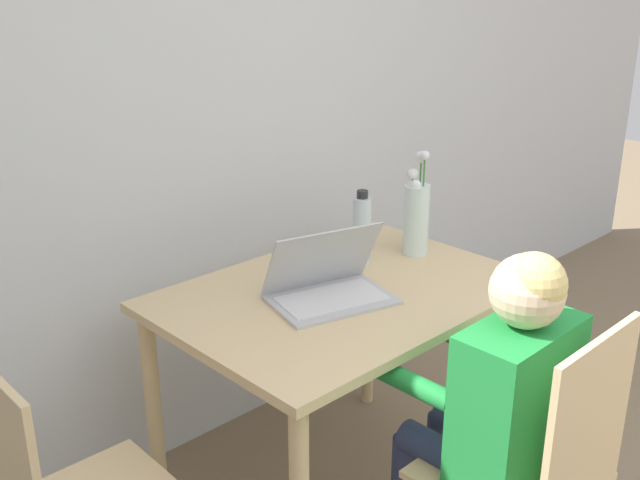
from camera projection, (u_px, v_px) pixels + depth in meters
The scene contains 7 objects.
wall_back at pixel (213, 102), 2.54m from camera, with size 6.40×0.05×2.50m.
dining_table at pixel (343, 319), 2.32m from camera, with size 1.08×0.77×0.76m.
chair_occupied at pixel (533, 478), 1.88m from camera, with size 0.40×0.40×0.92m.
person_seated at pixel (500, 393), 1.89m from camera, with size 0.35×0.42×1.07m.
laptop at pixel (328, 283), 2.20m from camera, with size 0.40×0.32×0.22m.
flower_vase at pixel (416, 215), 2.52m from camera, with size 0.09×0.09×0.36m.
water_bottle at pixel (362, 229), 2.45m from camera, with size 0.06×0.06×0.25m.
Camera 1 is at (-1.50, 0.14, 1.69)m, focal length 42.00 mm.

